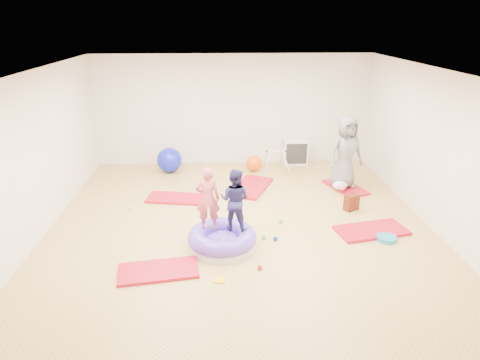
{
  "coord_description": "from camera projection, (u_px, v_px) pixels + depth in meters",
  "views": [
    {
      "loc": [
        -0.37,
        -6.82,
        3.62
      ],
      "look_at": [
        0.0,
        0.3,
        0.9
      ],
      "focal_mm": 32.0,
      "sensor_mm": 36.0,
      "label": 1
    }
  ],
  "objects": [
    {
      "name": "room",
      "position": [
        241.0,
        159.0,
        7.18
      ],
      "size": [
        7.01,
        8.01,
        2.81
      ],
      "color": "gold",
      "rests_on": "ground"
    },
    {
      "name": "gym_mat_front_left",
      "position": [
        158.0,
        271.0,
        6.48
      ],
      "size": [
        1.27,
        0.77,
        0.05
      ],
      "primitive_type": "cube",
      "rotation": [
        0.0,
        0.0,
        0.15
      ],
      "color": "#AF0513",
      "rests_on": "ground"
    },
    {
      "name": "gym_mat_mid_left",
      "position": [
        175.0,
        198.0,
        9.08
      ],
      "size": [
        1.25,
        0.78,
        0.05
      ],
      "primitive_type": "cube",
      "rotation": [
        0.0,
        0.0,
        -0.18
      ],
      "color": "#AF0513",
      "rests_on": "ground"
    },
    {
      "name": "gym_mat_center_back",
      "position": [
        251.0,
        187.0,
        9.67
      ],
      "size": [
        1.14,
        1.5,
        0.06
      ],
      "primitive_type": "cube",
      "rotation": [
        0.0,
        0.0,
        1.17
      ],
      "color": "#AF0513",
      "rests_on": "ground"
    },
    {
      "name": "gym_mat_right",
      "position": [
        371.0,
        230.0,
        7.7
      ],
      "size": [
        1.36,
        0.87,
        0.05
      ],
      "primitive_type": "cube",
      "rotation": [
        0.0,
        0.0,
        0.2
      ],
      "color": "#AF0513",
      "rests_on": "ground"
    },
    {
      "name": "gym_mat_rear_right",
      "position": [
        345.0,
        187.0,
        9.67
      ],
      "size": [
        0.9,
        1.23,
        0.05
      ],
      "primitive_type": "cube",
      "rotation": [
        0.0,
        0.0,
        1.92
      ],
      "color": "#AF0513",
      "rests_on": "ground"
    },
    {
      "name": "inflatable_cushion",
      "position": [
        222.0,
        240.0,
        7.15
      ],
      "size": [
        1.16,
        1.16,
        0.36
      ],
      "rotation": [
        0.0,
        0.0,
        0.31
      ],
      "color": "silver",
      "rests_on": "ground"
    },
    {
      "name": "child_pink",
      "position": [
        208.0,
        196.0,
        6.99
      ],
      "size": [
        0.41,
        0.27,
        1.1
      ],
      "primitive_type": "imported",
      "rotation": [
        0.0,
        0.0,
        3.12
      ],
      "color": "#CA4D55",
      "rests_on": "inflatable_cushion"
    },
    {
      "name": "child_navy",
      "position": [
        235.0,
        197.0,
        6.99
      ],
      "size": [
        0.63,
        0.57,
        1.07
      ],
      "primitive_type": "imported",
      "rotation": [
        0.0,
        0.0,
        2.75
      ],
      "color": "navy",
      "rests_on": "inflatable_cushion"
    },
    {
      "name": "adult_caregiver",
      "position": [
        346.0,
        153.0,
        9.39
      ],
      "size": [
        0.88,
        0.68,
        1.58
      ],
      "primitive_type": "imported",
      "rotation": [
        0.0,
        0.0,
        0.25
      ],
      "color": "slate",
      "rests_on": "gym_mat_rear_right"
    },
    {
      "name": "infant",
      "position": [
        340.0,
        186.0,
        9.41
      ],
      "size": [
        0.34,
        0.34,
        0.2
      ],
      "color": "#C4E5FF",
      "rests_on": "gym_mat_rear_right"
    },
    {
      "name": "ball_pit_balls",
      "position": [
        244.0,
        224.0,
        7.93
      ],
      "size": [
        3.03,
        3.28,
        0.07
      ],
      "color": "green",
      "rests_on": "ground"
    },
    {
      "name": "exercise_ball_blue",
      "position": [
        169.0,
        160.0,
        10.59
      ],
      "size": [
        0.62,
        0.62,
        0.62
      ],
      "primitive_type": "sphere",
      "color": "#121BC7",
      "rests_on": "ground"
    },
    {
      "name": "exercise_ball_orange",
      "position": [
        254.0,
        163.0,
        10.7
      ],
      "size": [
        0.4,
        0.4,
        0.4
      ],
      "primitive_type": "sphere",
      "color": "#F54E0A",
      "rests_on": "ground"
    },
    {
      "name": "infant_play_gym",
      "position": [
        276.0,
        157.0,
        10.79
      ],
      "size": [
        0.64,
        0.61,
        0.49
      ],
      "rotation": [
        0.0,
        0.0,
        0.1
      ],
      "color": "white",
      "rests_on": "ground"
    },
    {
      "name": "cube_shelf",
      "position": [
        296.0,
        152.0,
        11.18
      ],
      "size": [
        0.63,
        0.31,
        0.63
      ],
      "color": "white",
      "rests_on": "ground"
    },
    {
      "name": "balance_disc",
      "position": [
        387.0,
        238.0,
        7.4
      ],
      "size": [
        0.34,
        0.34,
        0.08
      ],
      "primitive_type": "cylinder",
      "color": "teal",
      "rests_on": "ground"
    },
    {
      "name": "backpack",
      "position": [
        351.0,
        202.0,
        8.53
      ],
      "size": [
        0.33,
        0.29,
        0.32
      ],
      "primitive_type": "cube",
      "rotation": [
        0.0,
        0.0,
        0.5
      ],
      "color": "#963015",
      "rests_on": "ground"
    },
    {
      "name": "yellow_toy",
      "position": [
        219.0,
        280.0,
        6.27
      ],
      "size": [
        0.18,
        0.18,
        0.03
      ],
      "primitive_type": "cylinder",
      "color": "yellow",
      "rests_on": "ground"
    }
  ]
}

